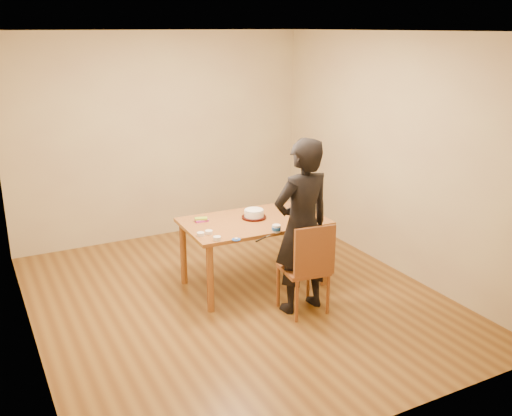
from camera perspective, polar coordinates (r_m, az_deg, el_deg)
name	(u,v)px	position (r m, az deg, el deg)	size (l,w,h in m)	color
room_shell	(221,167)	(5.92, -3.54, 4.08)	(4.00, 4.50, 2.70)	brown
dining_table	(254,222)	(6.15, -0.22, -1.38)	(1.51, 0.90, 0.04)	brown
dining_chair	(303,269)	(5.70, 4.75, -6.08)	(0.42, 0.42, 0.04)	brown
cake_plate	(254,217)	(6.20, -0.20, -0.93)	(0.27, 0.27, 0.02)	red
cake	(254,213)	(6.19, -0.20, -0.54)	(0.21, 0.21, 0.07)	white
frosting_dome	(254,209)	(6.17, -0.20, -0.13)	(0.21, 0.21, 0.03)	white
frosting_tub	(276,228)	(5.78, 2.04, -2.06)	(0.08, 0.08, 0.08)	white
frosting_lid	(236,239)	(5.58, -1.99, -3.17)	(0.09, 0.09, 0.01)	#1C4AB7
frosting_dollop	(236,238)	(5.58, -1.99, -3.05)	(0.04, 0.04, 0.02)	white
ramekin_green	(217,238)	(5.58, -3.92, -3.05)	(0.08, 0.08, 0.04)	white
ramekin_yellow	(209,232)	(5.75, -4.74, -2.43)	(0.08, 0.08, 0.04)	white
ramekin_multi	(201,234)	(5.71, -5.56, -2.62)	(0.07, 0.07, 0.04)	white
candy_box_pink	(202,221)	(6.12, -5.45, -1.26)	(0.14, 0.07, 0.02)	#E937AD
candy_box_green	(201,219)	(6.12, -5.51, -1.07)	(0.13, 0.07, 0.02)	green
spatula	(261,239)	(5.59, 0.50, -3.13)	(0.17, 0.02, 0.01)	black
person	(302,227)	(5.57, 4.62, -1.87)	(0.64, 0.42, 1.76)	black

